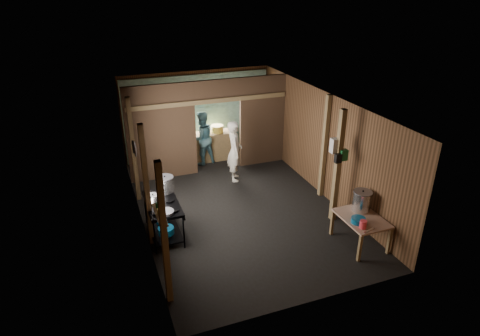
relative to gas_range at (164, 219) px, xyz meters
name	(u,v)px	position (x,y,z in m)	size (l,w,h in m)	color
floor	(237,206)	(1.88, 0.61, -0.40)	(4.50, 7.00, 0.00)	black
ceiling	(237,101)	(1.88, 0.61, 2.20)	(4.50, 7.00, 0.00)	#332F2D
wall_back	(197,114)	(1.88, 4.11, 0.90)	(4.50, 0.00, 2.60)	brown
wall_front	(313,239)	(1.88, -2.89, 0.90)	(4.50, 0.00, 2.60)	brown
wall_left	(137,171)	(-0.37, 0.61, 0.90)	(0.00, 7.00, 2.60)	brown
wall_right	(323,144)	(4.13, 0.61, 0.90)	(0.00, 7.00, 2.60)	brown
partition_left	(162,133)	(0.55, 2.81, 0.90)	(1.85, 0.10, 2.60)	#513823
partition_right	(262,121)	(3.46, 2.81, 0.90)	(1.35, 0.10, 2.60)	#513823
partition_header	(217,91)	(2.13, 2.81, 1.90)	(1.30, 0.10, 0.60)	#513823
turquoise_panel	(198,116)	(1.88, 4.05, 0.85)	(4.40, 0.06, 2.50)	#8AC0BF
back_counter	(213,146)	(2.18, 3.56, 0.03)	(1.20, 0.50, 0.85)	olive
wall_clock	(205,95)	(2.13, 4.01, 1.50)	(0.20, 0.20, 0.03)	beige
post_left_a	(164,236)	(-0.30, -1.99, 0.90)	(0.10, 0.12, 2.60)	olive
post_left_b	(147,187)	(-0.30, -0.19, 0.90)	(0.10, 0.12, 2.60)	olive
post_left_c	(133,151)	(-0.30, 1.81, 0.90)	(0.10, 0.12, 2.60)	olive
post_right	(324,147)	(4.06, 0.41, 0.90)	(0.10, 0.12, 2.60)	olive
post_free	(338,167)	(3.73, -0.69, 0.90)	(0.12, 0.12, 2.60)	olive
cross_beam	(209,101)	(1.88, 2.76, 1.65)	(4.40, 0.12, 0.12)	olive
pan_lid_big	(135,149)	(-0.33, 1.01, 1.25)	(0.34, 0.34, 0.03)	gray
pan_lid_small	(133,147)	(-0.33, 1.41, 1.15)	(0.30, 0.30, 0.03)	black
wall_shelf	(160,215)	(-0.27, -1.49, 1.00)	(0.14, 0.80, 0.03)	olive
jar_white	(162,219)	(-0.27, -1.74, 1.07)	(0.07, 0.07, 0.10)	beige
jar_yellow	(160,211)	(-0.27, -1.49, 1.07)	(0.08, 0.08, 0.10)	gold
jar_green	(157,205)	(-0.27, -1.27, 1.07)	(0.06, 0.06, 0.10)	#135726
bag_white	(336,145)	(3.68, -0.61, 1.38)	(0.22, 0.15, 0.32)	beige
bag_green	(343,155)	(3.80, -0.75, 1.20)	(0.16, 0.12, 0.24)	#135726
bag_black	(338,158)	(3.66, -0.77, 1.15)	(0.14, 0.10, 0.20)	black
gas_range	(164,219)	(0.00, 0.00, 0.00)	(0.69, 1.34, 0.79)	black
prep_table	(360,231)	(3.71, -1.72, -0.08)	(0.77, 1.06, 0.63)	tan
stove_pot_large	(165,185)	(0.17, 0.46, 0.56)	(0.37, 0.37, 0.37)	silver
stove_pot_med	(153,199)	(-0.17, 0.05, 0.48)	(0.23, 0.23, 0.21)	silver
frying_pan	(166,212)	(0.00, -0.45, 0.42)	(0.31, 0.53, 0.07)	gray
blue_tub_front	(166,231)	(0.00, -0.20, -0.17)	(0.34, 0.34, 0.14)	#0B5481
blue_tub_back	(162,220)	(0.00, 0.29, -0.19)	(0.27, 0.27, 0.11)	#0B5481
stock_pot	(362,201)	(3.87, -1.46, 0.44)	(0.39, 0.39, 0.45)	silver
wash_basin	(358,220)	(3.53, -1.86, 0.28)	(0.28, 0.28, 0.11)	#0B5481
pink_bucket	(363,224)	(3.50, -2.05, 0.31)	(0.14, 0.14, 0.16)	#F73C4A
knife	(369,230)	(3.55, -2.18, 0.24)	(0.30, 0.04, 0.01)	silver
yellow_tub	(217,129)	(2.33, 3.56, 0.56)	(0.37, 0.37, 0.21)	gold
cook	(235,151)	(2.33, 2.03, 0.43)	(0.61, 0.40, 1.66)	silver
worker_back	(202,138)	(1.79, 3.37, 0.40)	(0.77, 0.60, 1.58)	teal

